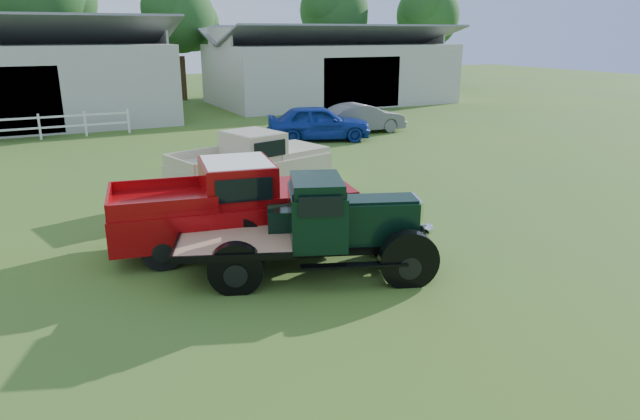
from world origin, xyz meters
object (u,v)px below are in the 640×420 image
red_pickup (233,204)px  vintage_flatbed (312,227)px  white_pickup (251,164)px  misc_car_grey (362,118)px  misc_car_blue (319,123)px

red_pickup → vintage_flatbed: bearing=-57.1°
white_pickup → misc_car_grey: (8.87, 8.25, -0.23)m
vintage_flatbed → red_pickup: (-0.94, 2.19, 0.01)m
vintage_flatbed → misc_car_blue: 15.34m
misc_car_grey → white_pickup: bearing=135.7°
red_pickup → misc_car_grey: 16.47m
red_pickup → white_pickup: bearing=74.5°
vintage_flatbed → red_pickup: size_ratio=0.91×
vintage_flatbed → white_pickup: size_ratio=1.00×
red_pickup → misc_car_grey: size_ratio=1.31×
white_pickup → misc_car_blue: size_ratio=1.08×
misc_car_grey → red_pickup: bearing=141.7°
vintage_flatbed → white_pickup: 6.43m
white_pickup → misc_car_grey: size_ratio=1.19×
red_pickup → misc_car_blue: size_ratio=1.19×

